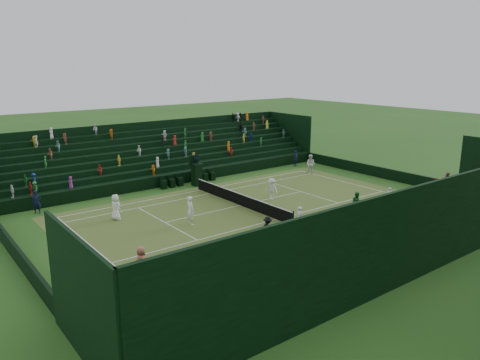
{
  "coord_description": "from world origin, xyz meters",
  "views": [
    {
      "loc": [
        26.89,
        -20.54,
        10.52
      ],
      "look_at": [
        0.0,
        0.0,
        2.0
      ],
      "focal_mm": 35.0,
      "sensor_mm": 36.0,
      "label": 1
    }
  ],
  "objects_px": {
    "tennis_net": "(240,199)",
    "umpire_chair": "(197,172)",
    "player_far_west": "(311,164)",
    "player_near_west": "(116,207)",
    "player_near_east": "(190,210)",
    "player_far_east": "(272,189)"
  },
  "relations": [
    {
      "from": "player_far_west",
      "to": "player_far_east",
      "type": "xyz_separation_m",
      "value": [
        4.4,
        -8.89,
        -0.07
      ]
    },
    {
      "from": "player_near_east",
      "to": "player_near_west",
      "type": "bearing_deg",
      "value": 43.14
    },
    {
      "from": "tennis_net",
      "to": "player_near_east",
      "type": "relative_size",
      "value": 5.92
    },
    {
      "from": "umpire_chair",
      "to": "player_near_west",
      "type": "height_order",
      "value": "umpire_chair"
    },
    {
      "from": "player_near_east",
      "to": "tennis_net",
      "type": "bearing_deg",
      "value": -74.02
    },
    {
      "from": "player_near_west",
      "to": "player_far_west",
      "type": "height_order",
      "value": "player_far_west"
    },
    {
      "from": "player_far_west",
      "to": "player_near_east",
      "type": "bearing_deg",
      "value": -92.37
    },
    {
      "from": "tennis_net",
      "to": "player_near_west",
      "type": "height_order",
      "value": "player_near_west"
    },
    {
      "from": "player_near_west",
      "to": "player_far_west",
      "type": "relative_size",
      "value": 0.97
    },
    {
      "from": "player_far_west",
      "to": "player_near_west",
      "type": "bearing_deg",
      "value": -105.98
    },
    {
      "from": "player_near_west",
      "to": "player_far_east",
      "type": "height_order",
      "value": "player_near_west"
    },
    {
      "from": "player_near_west",
      "to": "player_far_east",
      "type": "distance_m",
      "value": 12.06
    },
    {
      "from": "player_near_east",
      "to": "umpire_chair",
      "type": "bearing_deg",
      "value": -33.39
    },
    {
      "from": "tennis_net",
      "to": "player_far_east",
      "type": "relative_size",
      "value": 6.74
    },
    {
      "from": "player_near_east",
      "to": "player_far_east",
      "type": "bearing_deg",
      "value": -80.6
    },
    {
      "from": "player_near_west",
      "to": "player_near_east",
      "type": "relative_size",
      "value": 0.92
    },
    {
      "from": "tennis_net",
      "to": "player_far_west",
      "type": "distance_m",
      "value": 12.61
    },
    {
      "from": "player_near_east",
      "to": "player_far_west",
      "type": "bearing_deg",
      "value": -70.73
    },
    {
      "from": "tennis_net",
      "to": "umpire_chair",
      "type": "distance_m",
      "value": 7.09
    },
    {
      "from": "umpire_chair",
      "to": "player_far_west",
      "type": "relative_size",
      "value": 1.58
    },
    {
      "from": "umpire_chair",
      "to": "player_far_west",
      "type": "height_order",
      "value": "umpire_chair"
    },
    {
      "from": "tennis_net",
      "to": "player_near_west",
      "type": "xyz_separation_m",
      "value": [
        -2.58,
        -8.75,
        0.38
      ]
    }
  ]
}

